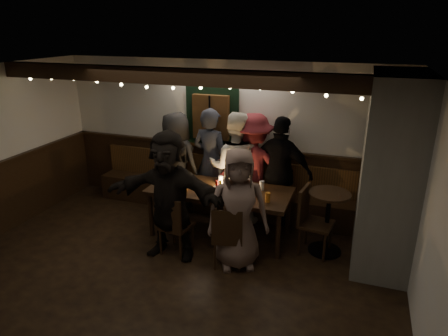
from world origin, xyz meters
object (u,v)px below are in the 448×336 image
at_px(chair_near_left, 173,223).
at_px(person_c, 235,167).
at_px(person_e, 281,172).
at_px(person_g, 238,209).
at_px(chair_end, 310,217).
at_px(high_top, 328,215).
at_px(dining_table, 219,193).
at_px(person_d, 253,168).
at_px(person_f, 169,195).
at_px(chair_near_right, 227,234).
at_px(person_a, 177,162).
at_px(person_b, 211,161).

xyz_separation_m(chair_near_left, person_c, (0.48, 1.40, 0.41)).
xyz_separation_m(person_e, person_g, (-0.28, -1.41, -0.07)).
xyz_separation_m(chair_end, high_top, (0.23, 0.07, 0.03)).
bearing_deg(person_e, dining_table, 52.36).
bearing_deg(person_g, person_c, 85.50).
xyz_separation_m(person_d, person_f, (-0.78, -1.50, 0.01)).
height_order(high_top, person_d, person_d).
distance_m(chair_near_left, chair_end, 1.96).
bearing_deg(person_c, high_top, 148.97).
relative_size(chair_near_right, person_e, 0.50).
distance_m(person_a, person_g, 2.08).
height_order(high_top, person_e, person_e).
bearing_deg(chair_near_right, person_b, 117.86).
bearing_deg(high_top, person_c, 159.46).
height_order(dining_table, chair_end, chair_end).
bearing_deg(person_e, chair_near_left, 61.26).
height_order(chair_end, person_g, person_g).
xyz_separation_m(person_b, person_c, (0.48, -0.15, -0.00)).
height_order(chair_near_right, person_e, person_e).
bearing_deg(person_b, person_d, -170.53).
xyz_separation_m(chair_near_right, person_d, (-0.09, 1.56, 0.40)).
bearing_deg(person_c, person_a, -13.49).
relative_size(person_b, person_e, 1.02).
xyz_separation_m(person_a, person_f, (0.58, -1.44, 0.04)).
distance_m(chair_end, person_a, 2.55).
distance_m(chair_near_right, chair_end, 1.26).
relative_size(person_a, person_e, 0.97).
relative_size(person_d, person_f, 0.99).
height_order(person_a, person_g, person_a).
bearing_deg(high_top, person_a, 166.37).
bearing_deg(chair_near_right, chair_near_left, 176.67).
height_order(chair_near_left, person_f, person_f).
distance_m(person_e, person_f, 1.93).
xyz_separation_m(person_a, person_e, (1.83, 0.02, 0.03)).
bearing_deg(person_c, chair_end, 143.21).
xyz_separation_m(chair_end, person_b, (-1.82, 0.81, 0.37)).
bearing_deg(person_b, chair_end, 167.62).
bearing_deg(person_e, person_c, 16.83).
distance_m(high_top, person_e, 1.11).
distance_m(high_top, person_c, 1.71).
distance_m(dining_table, chair_near_right, 0.94).
distance_m(chair_near_right, person_c, 1.54).
bearing_deg(person_e, high_top, 152.04).
height_order(person_d, person_f, person_f).
height_order(chair_near_right, person_g, person_g).
distance_m(high_top, person_b, 2.21).
bearing_deg(person_a, chair_end, 175.31).
relative_size(chair_near_left, person_d, 0.50).
bearing_deg(dining_table, person_a, 146.72).
xyz_separation_m(dining_table, person_d, (0.32, 0.74, 0.20)).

